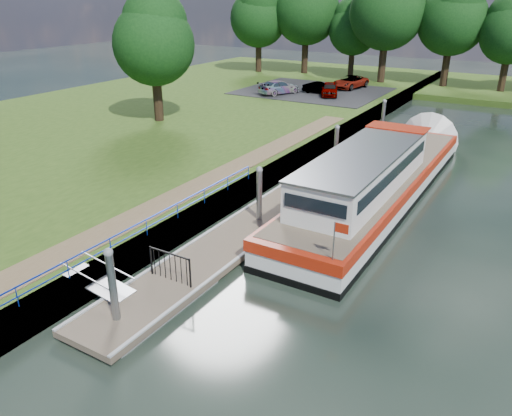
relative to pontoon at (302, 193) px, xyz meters
The scene contains 17 objects.
ground 13.00m from the pontoon, 90.00° to the right, with size 160.00×160.00×0.00m, color black.
riverbank 18.11m from the pontoon, behind, with size 32.00×90.00×0.78m, color #2B4614.
bank_edge 3.25m from the pontoon, 141.89° to the left, with size 1.10×90.00×0.78m, color #473D2D.
footpath 6.69m from the pontoon, 131.35° to the right, with size 1.60×40.00×0.05m, color brown.
carpark 27.32m from the pontoon, 113.75° to the left, with size 14.00×12.00×0.06m, color black.
blue_fence 10.43m from the pontoon, 105.38° to the right, with size 0.04×18.04×0.72m.
pontoon is the anchor object (origin of this frame).
mooring_piles 1.10m from the pontoon, ahead, with size 0.30×27.30×3.55m.
gangway 12.64m from the pontoon, 98.42° to the right, with size 2.58×1.00×0.92m.
gate_panel 10.84m from the pontoon, 90.00° to the right, with size 1.85×0.05×1.15m.
barge 4.23m from the pontoon, 29.52° to the left, with size 4.36×21.15×4.78m.
horizon_trees 36.55m from the pontoon, 92.58° to the left, with size 54.38×10.03×12.87m.
bank_tree_a 18.78m from the pontoon, 156.11° to the left, with size 6.12×6.12×9.72m.
car_a 24.82m from the pontoon, 109.93° to the left, with size 1.53×3.79×1.29m, color #999999.
car_b 25.90m from the pontoon, 112.36° to the left, with size 1.15×3.29×1.08m, color #999999.
car_c 25.40m from the pontoon, 121.30° to the left, with size 1.82×4.49×1.30m, color #999999.
car_d 29.50m from the pontoon, 106.29° to the left, with size 2.14×4.63×1.29m, color #999999.
Camera 1 is at (10.68, -9.62, 9.99)m, focal length 35.00 mm.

